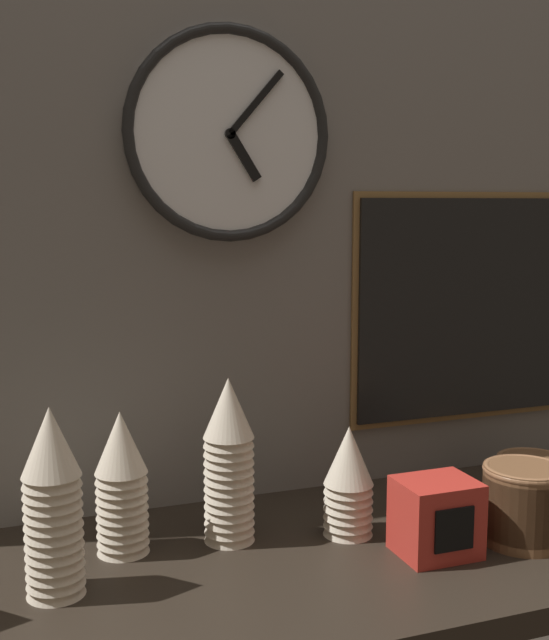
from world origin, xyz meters
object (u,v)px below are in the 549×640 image
menu_board (466,308)px  napkin_dispenser (436,517)px  cup_stack_center_left (122,483)px  bowl_stack_far_right (532,473)px  cup_stack_center_right (348,481)px  wall_clock (229,134)px  bowl_stack_right (524,503)px  cup_stack_left (53,502)px  cup_stack_center (229,460)px

menu_board → napkin_dispenser: size_ratio=4.21×
cup_stack_center_left → bowl_stack_far_right: cup_stack_center_left is taller
cup_stack_center_right → wall_clock: wall_clock is taller
cup_stack_center_right → bowl_stack_right: cup_stack_center_right is taller
wall_clock → menu_board: bearing=1.0°
wall_clock → menu_board: (48.75, 0.88, -31.90)cm
menu_board → napkin_dispenser: 49.70cm
cup_stack_center_left → bowl_stack_right: cup_stack_center_left is taller
cup_stack_center_right → wall_clock: bearing=123.3°
cup_stack_left → napkin_dispenser: size_ratio=2.25×
cup_stack_center_right → bowl_stack_far_right: size_ratio=1.37×
cup_stack_center_left → bowl_stack_right: size_ratio=1.69×
cup_stack_center_left → cup_stack_center_right: cup_stack_center_left is taller
bowl_stack_far_right → wall_clock: bearing=164.8°
cup_stack_center_left → cup_stack_center_right: bearing=-9.3°
cup_stack_center_left → bowl_stack_right: 62.95cm
cup_stack_center_left → cup_stack_center: cup_stack_center is taller
cup_stack_center → menu_board: size_ratio=0.54×
cup_stack_left → cup_stack_center: (27.59, 8.95, 0.00)cm
cup_stack_center_right → napkin_dispenser: (9.44, -11.29, -3.20)cm
cup_stack_center → bowl_stack_far_right: bearing=1.4°
wall_clock → menu_board: size_ratio=0.73×
cup_stack_center_right → bowl_stack_right: (24.73, -12.25, -2.54)cm
cup_stack_left → bowl_stack_far_right: cup_stack_left is taller
cup_stack_center_left → menu_board: (70.72, 15.52, 21.81)cm
cup_stack_center_right → napkin_dispenser: bearing=-50.1°
bowl_stack_right → bowl_stack_far_right: bowl_stack_right is taller
napkin_dispenser → cup_stack_center_right: bearing=129.9°
cup_stack_center_left → wall_clock: size_ratio=0.61×
cup_stack_left → cup_stack_center_left: 15.24cm
bowl_stack_right → cup_stack_center_left: bearing=163.3°
cup_stack_center → menu_board: bearing=17.4°
bowl_stack_right → wall_clock: (-38.15, 32.70, 58.36)cm
wall_clock → bowl_stack_far_right: bearing=-15.2°
cup_stack_center_left → menu_board: menu_board is taller
bowl_stack_right → napkin_dispenser: bowl_stack_right is taller
bowl_stack_right → menu_board: size_ratio=0.27×
cup_stack_left → bowl_stack_far_right: size_ratio=2.01×
cup_stack_left → menu_board: size_ratio=0.54×
cup_stack_center → wall_clock: 54.30cm
bowl_stack_right → napkin_dispenser: size_ratio=1.12×
cup_stack_center → bowl_stack_right: (43.47, -16.63, -6.77)cm
cup_stack_center → wall_clock: bearing=71.7°
cup_stack_left → cup_stack_center: size_ratio=1.00×
cup_stack_center_left → napkin_dispenser: 48.28cm
bowl_stack_far_right → bowl_stack_right: bearing=-131.1°
cup_stack_center_left → cup_stack_center_right: 35.92cm
bowl_stack_far_right → napkin_dispenser: napkin_dispenser is taller
wall_clock → cup_stack_center_left: bearing=-146.3°
cup_stack_left → cup_stack_center_right: 46.75cm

